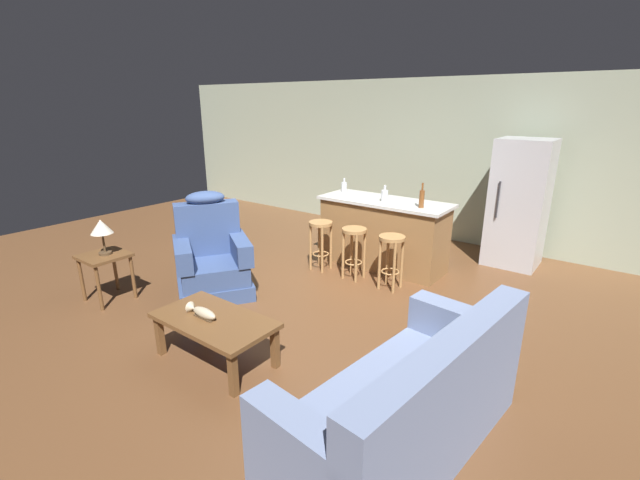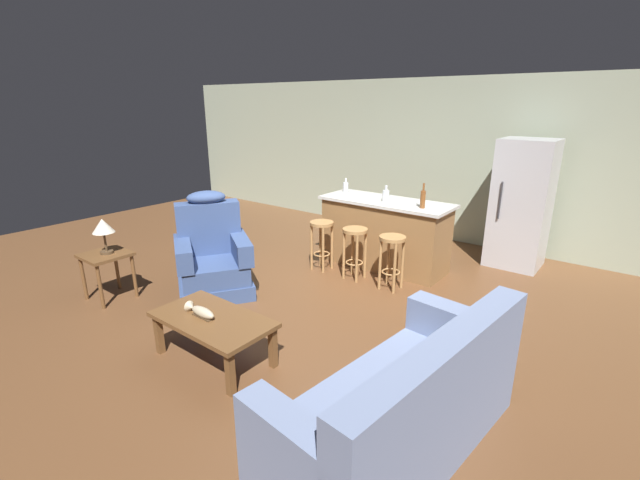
% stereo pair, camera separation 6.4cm
% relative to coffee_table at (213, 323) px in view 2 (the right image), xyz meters
% --- Properties ---
extents(ground_plane, '(12.00, 12.00, 0.00)m').
position_rel_coffee_table_xyz_m(ground_plane, '(0.02, 1.61, -0.36)').
color(ground_plane, brown).
extents(back_wall, '(12.00, 0.05, 2.60)m').
position_rel_coffee_table_xyz_m(back_wall, '(0.02, 4.74, 0.94)').
color(back_wall, '#9EA88E').
rests_on(back_wall, ground_plane).
extents(coffee_table, '(1.10, 0.60, 0.42)m').
position_rel_coffee_table_xyz_m(coffee_table, '(0.00, 0.00, 0.00)').
color(coffee_table, brown).
rests_on(coffee_table, ground_plane).
extents(fish_figurine, '(0.34, 0.10, 0.10)m').
position_rel_coffee_table_xyz_m(fish_figurine, '(-0.10, -0.04, 0.10)').
color(fish_figurine, '#4C3823').
rests_on(fish_figurine, coffee_table).
extents(couch, '(1.05, 1.98, 0.94)m').
position_rel_coffee_table_xyz_m(couch, '(1.82, 0.07, -0.02)').
color(couch, '#707FA3').
rests_on(couch, ground_plane).
extents(recliner_near_lamp, '(1.16, 1.16, 1.20)m').
position_rel_coffee_table_xyz_m(recliner_near_lamp, '(-1.21, 0.97, 0.06)').
color(recliner_near_lamp, '#384C7A').
rests_on(recliner_near_lamp, ground_plane).
extents(end_table, '(0.48, 0.48, 0.56)m').
position_rel_coffee_table_xyz_m(end_table, '(-1.99, 0.07, 0.10)').
color(end_table, brown).
rests_on(end_table, ground_plane).
extents(table_lamp, '(0.24, 0.24, 0.41)m').
position_rel_coffee_table_xyz_m(table_lamp, '(-1.97, 0.08, 0.50)').
color(table_lamp, '#4C3823').
rests_on(table_lamp, end_table).
extents(kitchen_island, '(1.80, 0.70, 0.95)m').
position_rel_coffee_table_xyz_m(kitchen_island, '(0.02, 2.96, 0.11)').
color(kitchen_island, olive).
rests_on(kitchen_island, ground_plane).
extents(bar_stool_left, '(0.32, 0.32, 0.68)m').
position_rel_coffee_table_xyz_m(bar_stool_left, '(-0.59, 2.33, 0.11)').
color(bar_stool_left, '#A87A47').
rests_on(bar_stool_left, ground_plane).
extents(bar_stool_middle, '(0.32, 0.32, 0.68)m').
position_rel_coffee_table_xyz_m(bar_stool_middle, '(-0.05, 2.33, 0.11)').
color(bar_stool_middle, '#A87A47').
rests_on(bar_stool_middle, ground_plane).
extents(bar_stool_right, '(0.32, 0.32, 0.68)m').
position_rel_coffee_table_xyz_m(bar_stool_right, '(0.49, 2.33, 0.11)').
color(bar_stool_right, '#A87A47').
rests_on(bar_stool_right, ground_plane).
extents(refrigerator, '(0.70, 0.69, 1.76)m').
position_rel_coffee_table_xyz_m(refrigerator, '(1.47, 4.16, 0.52)').
color(refrigerator, '#B7B7BC').
rests_on(refrigerator, ground_plane).
extents(bottle_tall_green, '(0.09, 0.09, 0.22)m').
position_rel_coffee_table_xyz_m(bottle_tall_green, '(0.06, 2.88, 0.67)').
color(bottle_tall_green, silver).
rests_on(bottle_tall_green, kitchen_island).
extents(bottle_short_amber, '(0.08, 0.08, 0.21)m').
position_rel_coffee_table_xyz_m(bottle_short_amber, '(-0.72, 3.08, 0.66)').
color(bottle_short_amber, silver).
rests_on(bottle_short_amber, kitchen_island).
extents(bottle_wine_dark, '(0.06, 0.06, 0.31)m').
position_rel_coffee_table_xyz_m(bottle_wine_dark, '(0.61, 2.85, 0.71)').
color(bottle_wine_dark, brown).
rests_on(bottle_wine_dark, kitchen_island).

